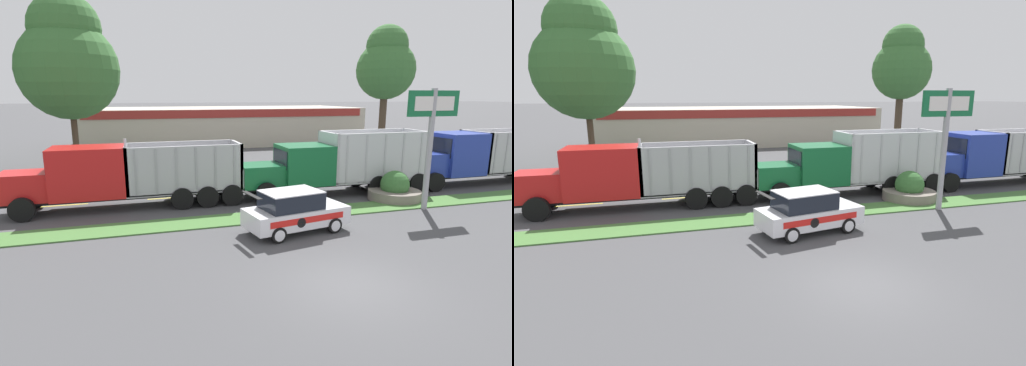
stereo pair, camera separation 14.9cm
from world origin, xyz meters
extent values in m
plane|color=#474749|center=(0.00, 0.00, 0.00)|extent=(600.00, 600.00, 0.00)
cube|color=#477538|center=(0.00, 7.21, 0.03)|extent=(120.00, 1.77, 0.06)
cube|color=yellow|center=(-9.71, 12.09, 0.00)|extent=(2.40, 0.14, 0.01)
cube|color=yellow|center=(-4.31, 12.09, 0.00)|extent=(2.40, 0.14, 0.01)
cube|color=yellow|center=(1.09, 12.09, 0.00)|extent=(2.40, 0.14, 0.01)
cube|color=yellow|center=(6.49, 12.09, 0.00)|extent=(2.40, 0.14, 0.01)
cube|color=yellow|center=(11.89, 12.09, 0.00)|extent=(2.40, 0.14, 0.01)
cube|color=yellow|center=(17.29, 12.09, 0.00)|extent=(2.40, 0.14, 0.01)
cube|color=black|center=(-6.41, 10.77, 0.64)|extent=(11.32, 1.28, 0.18)
cube|color=red|center=(-10.97, 10.77, 1.39)|extent=(2.20, 1.91, 1.32)
cube|color=#B7B7BC|center=(-12.10, 10.77, 1.39)|extent=(0.06, 1.63, 1.12)
cube|color=red|center=(-8.19, 10.77, 1.93)|extent=(3.36, 2.33, 2.40)
cube|color=black|center=(-9.89, 10.77, 2.35)|extent=(0.04, 1.98, 1.08)
cylinder|color=silver|center=(-6.41, 10.02, 2.74)|extent=(0.14, 0.14, 1.62)
cube|color=#ADADB2|center=(-3.63, 10.77, 0.79)|extent=(5.75, 2.33, 0.12)
cube|color=#ADADB2|center=(-6.43, 10.77, 1.96)|extent=(0.16, 2.33, 2.35)
cube|color=#ADADB2|center=(-0.83, 10.77, 1.96)|extent=(0.16, 2.33, 2.35)
cube|color=#ADADB2|center=(-3.63, 9.69, 1.96)|extent=(5.75, 0.16, 2.35)
cube|color=#ADADB2|center=(-3.63, 11.86, 1.96)|extent=(5.75, 0.16, 2.35)
cube|color=#99999E|center=(-6.03, 9.59, 1.96)|extent=(0.10, 0.04, 2.24)
cube|color=#99999E|center=(-5.07, 9.59, 1.96)|extent=(0.10, 0.04, 2.24)
cube|color=#99999E|center=(-4.11, 9.59, 1.96)|extent=(0.10, 0.04, 2.24)
cube|color=#99999E|center=(-3.15, 9.59, 1.96)|extent=(0.10, 0.04, 2.24)
cube|color=#99999E|center=(-2.19, 9.59, 1.96)|extent=(0.10, 0.04, 2.24)
cube|color=#99999E|center=(-1.23, 9.59, 1.96)|extent=(0.10, 0.04, 2.24)
cylinder|color=black|center=(-10.97, 9.63, 0.55)|extent=(1.09, 0.30, 1.09)
cylinder|color=black|center=(-10.97, 11.92, 0.55)|extent=(1.09, 0.30, 1.09)
cylinder|color=black|center=(-1.35, 9.63, 0.55)|extent=(1.09, 0.30, 1.09)
cylinder|color=black|center=(-1.35, 11.92, 0.55)|extent=(1.09, 0.30, 1.09)
cylinder|color=black|center=(-2.62, 9.63, 0.55)|extent=(1.09, 0.30, 1.09)
cylinder|color=black|center=(-2.62, 11.92, 0.55)|extent=(1.09, 0.30, 1.09)
cylinder|color=black|center=(-3.89, 9.63, 0.55)|extent=(1.09, 0.30, 1.09)
cylinder|color=black|center=(-3.89, 11.92, 0.55)|extent=(1.09, 0.30, 1.09)
cube|color=black|center=(15.38, 10.40, 0.65)|extent=(11.48, 1.41, 0.18)
cube|color=#23389E|center=(10.71, 10.40, 1.44)|extent=(2.13, 2.11, 1.40)
cube|color=#B7B7BC|center=(9.61, 10.40, 1.44)|extent=(0.06, 1.80, 1.19)
cube|color=#23389E|center=(13.11, 10.40, 2.02)|extent=(2.67, 2.57, 2.55)
cube|color=black|center=(11.75, 10.40, 2.46)|extent=(0.04, 2.18, 1.15)
cylinder|color=silver|center=(14.55, 9.57, 2.64)|extent=(0.14, 0.14, 1.24)
cube|color=#B7B7BC|center=(14.53, 10.40, 2.07)|extent=(0.16, 2.57, 2.54)
cube|color=#B7B7BC|center=(17.78, 11.61, 2.07)|extent=(6.67, 0.16, 2.54)
cube|color=#A3A3A8|center=(14.86, 9.10, 2.07)|extent=(0.10, 0.04, 2.42)
cube|color=#A3A3A8|center=(15.70, 9.10, 2.07)|extent=(0.10, 0.04, 2.42)
cylinder|color=black|center=(10.71, 9.14, 0.56)|extent=(1.13, 0.30, 1.13)
cylinder|color=black|center=(10.71, 11.67, 0.56)|extent=(1.13, 0.30, 1.13)
cube|color=black|center=(4.73, 10.46, 0.66)|extent=(10.90, 1.35, 0.18)
cube|color=#146033|center=(0.41, 10.46, 1.34)|extent=(2.27, 2.02, 1.17)
cube|color=#B7B7BC|center=(-0.75, 10.46, 1.34)|extent=(0.06, 1.72, 0.99)
cube|color=#146033|center=(2.93, 10.46, 1.82)|extent=(2.76, 2.46, 2.13)
cube|color=black|center=(1.53, 10.46, 2.19)|extent=(0.04, 2.09, 0.96)
cylinder|color=silver|center=(4.41, 9.67, 2.69)|extent=(0.14, 0.14, 1.74)
cube|color=silver|center=(7.24, 10.46, 0.81)|extent=(5.86, 2.46, 0.12)
cube|color=silver|center=(4.39, 10.46, 2.17)|extent=(0.16, 2.46, 2.72)
cube|color=silver|center=(10.09, 10.46, 2.17)|extent=(0.16, 2.46, 2.72)
cube|color=silver|center=(7.24, 9.31, 2.17)|extent=(5.86, 0.16, 2.72)
cube|color=silver|center=(7.24, 11.62, 2.17)|extent=(5.86, 0.16, 2.72)
cube|color=#B2B2B7|center=(4.90, 9.21, 2.17)|extent=(0.10, 0.04, 2.58)
cube|color=#B2B2B7|center=(6.07, 9.21, 2.17)|extent=(0.10, 0.04, 2.58)
cube|color=#B2B2B7|center=(7.24, 9.21, 2.17)|extent=(0.10, 0.04, 2.58)
cube|color=#B2B2B7|center=(8.42, 9.21, 2.17)|extent=(0.10, 0.04, 2.58)
cube|color=#B2B2B7|center=(9.59, 9.21, 2.17)|extent=(0.10, 0.04, 2.58)
cylinder|color=black|center=(0.41, 9.25, 0.57)|extent=(1.15, 0.30, 1.15)
cylinder|color=black|center=(0.41, 11.68, 0.57)|extent=(1.15, 0.30, 1.15)
cylinder|color=black|center=(9.57, 9.25, 0.57)|extent=(1.15, 0.30, 1.15)
cylinder|color=black|center=(9.57, 11.68, 0.57)|extent=(1.15, 0.30, 1.15)
cylinder|color=black|center=(8.25, 9.25, 0.57)|extent=(1.15, 0.30, 1.15)
cylinder|color=black|center=(8.25, 11.68, 0.57)|extent=(1.15, 0.30, 1.15)
cylinder|color=black|center=(6.92, 9.25, 0.57)|extent=(1.15, 0.30, 1.15)
cylinder|color=black|center=(6.92, 11.68, 0.57)|extent=(1.15, 0.30, 1.15)
cube|color=white|center=(0.26, 4.98, 0.68)|extent=(4.50, 2.53, 0.72)
cube|color=black|center=(0.01, 4.93, 1.38)|extent=(2.58, 1.98, 0.68)
cube|color=white|center=(0.01, 4.93, 1.74)|extent=(2.58, 1.98, 0.04)
cube|color=black|center=(-1.73, 4.62, 1.78)|extent=(0.45, 1.46, 0.03)
cube|color=red|center=(0.42, 4.08, 0.75)|extent=(3.35, 0.61, 0.25)
cylinder|color=black|center=(0.11, 4.02, 0.68)|extent=(0.39, 0.08, 0.40)
cylinder|color=black|center=(1.71, 4.36, 0.32)|extent=(0.66, 0.31, 0.64)
cylinder|color=silver|center=(1.73, 4.26, 0.32)|extent=(0.44, 0.09, 0.45)
cylinder|color=black|center=(1.41, 6.06, 0.32)|extent=(0.66, 0.31, 0.64)
cylinder|color=silver|center=(1.39, 6.16, 0.32)|extent=(0.44, 0.09, 0.45)
cylinder|color=black|center=(-0.88, 3.90, 0.32)|extent=(0.66, 0.31, 0.64)
cylinder|color=silver|center=(-0.86, 3.79, 0.32)|extent=(0.44, 0.09, 0.45)
cylinder|color=black|center=(-1.19, 5.60, 0.32)|extent=(0.66, 0.31, 0.64)
cylinder|color=silver|center=(-1.21, 5.70, 0.32)|extent=(0.44, 0.09, 0.45)
cylinder|color=#9E9EA3|center=(7.65, 6.29, 2.93)|extent=(0.28, 0.28, 5.86)
cube|color=#146638|center=(7.65, 6.29, 5.16)|extent=(2.74, 0.16, 1.20)
cube|color=white|center=(7.65, 6.20, 5.16)|extent=(2.19, 0.02, 0.66)
cylinder|color=slate|center=(7.32, 8.27, 0.26)|extent=(2.77, 2.77, 0.53)
sphere|color=#386B33|center=(7.32, 8.27, 0.83)|extent=(1.52, 1.52, 1.52)
cube|color=black|center=(0.36, 6.61, 0.01)|extent=(0.44, 0.44, 0.03)
cone|color=#EA5B14|center=(0.36, 6.61, 0.34)|extent=(0.34, 0.34, 0.61)
cylinder|color=white|center=(0.36, 6.61, 0.40)|extent=(0.19, 0.19, 0.07)
cube|color=#BCB29E|center=(3.89, 37.36, 2.06)|extent=(31.20, 12.00, 4.11)
cube|color=maroon|center=(3.89, 31.31, 3.66)|extent=(29.64, 0.10, 0.80)
cylinder|color=#473828|center=(15.47, 21.96, 3.15)|extent=(0.63, 0.63, 6.30)
sphere|color=#386B33|center=(15.47, 21.96, 7.70)|extent=(5.09, 5.09, 5.09)
sphere|color=#386B33|center=(15.47, 21.96, 9.74)|extent=(3.56, 3.56, 3.56)
cylinder|color=#473828|center=(-10.24, 22.38, 2.68)|extent=(0.44, 0.44, 5.37)
sphere|color=#386B33|center=(-10.24, 22.38, 7.29)|extent=(6.99, 6.99, 6.99)
sphere|color=#386B33|center=(-10.24, 22.38, 10.08)|extent=(4.89, 4.89, 4.89)
camera|label=1|loc=(-5.81, -9.69, 5.54)|focal=28.00mm
camera|label=2|loc=(-5.66, -9.73, 5.54)|focal=28.00mm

